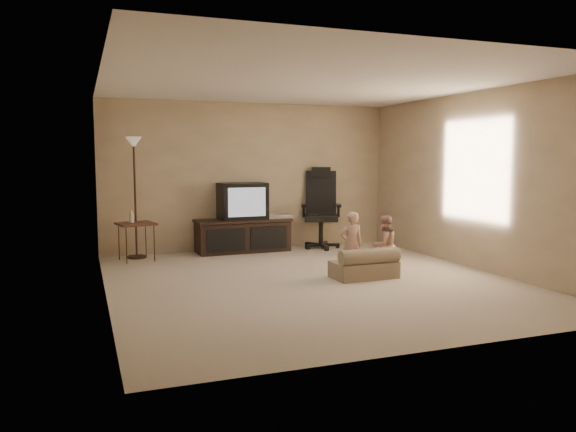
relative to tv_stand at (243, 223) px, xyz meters
name	(u,v)px	position (x,y,z in m)	size (l,w,h in m)	color
floor	(311,281)	(0.20, -2.49, -0.48)	(5.50, 5.50, 0.00)	#AF9F8B
room_shell	(312,162)	(0.20, -2.49, 1.04)	(5.50, 5.50, 5.50)	white
tv_stand	(243,223)	(0.00, 0.00, 0.00)	(1.63, 0.62, 1.15)	black
office_chair	(321,219)	(1.40, -0.06, 0.03)	(0.84, 0.86, 1.41)	black
side_table	(135,224)	(-1.77, -0.24, 0.09)	(0.62, 0.62, 0.79)	brown
floor_lamp	(134,170)	(-1.74, -0.01, 0.90)	(0.29, 0.29, 1.89)	#322216
child_sofa	(365,266)	(0.93, -2.59, -0.31)	(0.84, 0.49, 0.41)	gray
toddler_left	(351,244)	(0.80, -2.43, -0.05)	(0.32, 0.23, 0.87)	#D7A086
toddler_right	(384,245)	(1.26, -2.49, -0.08)	(0.39, 0.22, 0.81)	#D7A086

